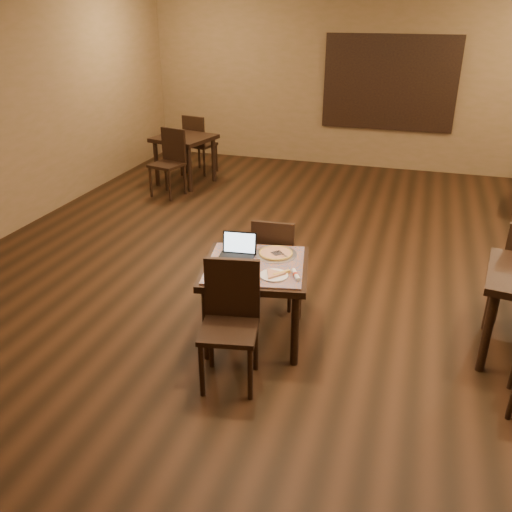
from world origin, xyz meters
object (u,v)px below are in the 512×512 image
(chair_main_near, at_px, (231,316))
(pizza_pan, at_px, (276,254))
(chair_main_far, at_px, (274,258))
(other_table_b_chair_near, at_px, (170,158))
(tiled_table, at_px, (255,274))
(other_table_b_chair_far, at_px, (198,141))
(laptop, at_px, (238,251))
(other_table_b, at_px, (184,144))

(chair_main_near, relative_size, pizza_pan, 2.67)
(chair_main_far, bearing_deg, other_table_b_chair_near, -53.22)
(tiled_table, relative_size, pizza_pan, 2.78)
(pizza_pan, bearing_deg, other_table_b_chair_far, 120.70)
(chair_main_near, xyz_separation_m, pizza_pan, (0.14, 0.85, 0.18))
(tiled_table, height_order, other_table_b_chair_near, other_table_b_chair_near)
(tiled_table, relative_size, laptop, 3.20)
(tiled_table, height_order, chair_main_far, chair_main_far)
(chair_main_far, distance_m, other_table_b_chair_near, 3.93)
(tiled_table, distance_m, other_table_b_chair_far, 5.48)
(chair_main_far, relative_size, pizza_pan, 2.49)
(laptop, relative_size, other_table_b, 0.32)
(other_table_b, bearing_deg, laptop, -47.03)
(tiled_table, height_order, other_table_b_chair_far, other_table_b_chair_far)
(other_table_b_chair_near, bearing_deg, tiled_table, -41.65)
(other_table_b, bearing_deg, chair_main_near, -49.11)
(chair_main_far, xyz_separation_m, other_table_b, (-2.59, 3.60, 0.13))
(laptop, distance_m, pizza_pan, 0.35)
(other_table_b_chair_far, bearing_deg, laptop, 129.82)
(chair_main_far, distance_m, other_table_b_chair_far, 4.95)
(tiled_table, height_order, other_table_b, other_table_b)
(tiled_table, xyz_separation_m, other_table_b, (-2.58, 4.21, 0.02))
(laptop, bearing_deg, pizza_pan, 16.88)
(other_table_b_chair_near, bearing_deg, laptop, -43.08)
(tiled_table, distance_m, other_table_b, 4.94)
(other_table_b_chair_near, distance_m, other_table_b_chair_far, 1.23)
(chair_main_near, relative_size, other_table_b, 0.99)
(other_table_b_chair_near, bearing_deg, other_table_b, 104.79)
(tiled_table, distance_m, chair_main_far, 0.63)
(chair_main_near, bearing_deg, chair_main_far, 78.12)
(tiled_table, distance_m, laptop, 0.27)
(chair_main_near, bearing_deg, pizza_pan, 70.05)
(tiled_table, relative_size, other_table_b_chair_near, 1.02)
(pizza_pan, xyz_separation_m, other_table_b, (-2.70, 3.97, -0.09))
(chair_main_near, bearing_deg, other_table_b, 107.21)
(tiled_table, xyz_separation_m, other_table_b_chair_far, (-2.60, 4.83, -0.07))
(tiled_table, distance_m, chair_main_near, 0.62)
(other_table_b_chair_far, bearing_deg, chair_main_far, 134.65)
(other_table_b, distance_m, other_table_b_chair_near, 0.62)
(laptop, bearing_deg, chair_main_near, -82.31)
(tiled_table, bearing_deg, other_table_b_chair_near, 114.53)
(tiled_table, xyz_separation_m, other_table_b_chair_near, (-2.56, 3.60, -0.07))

